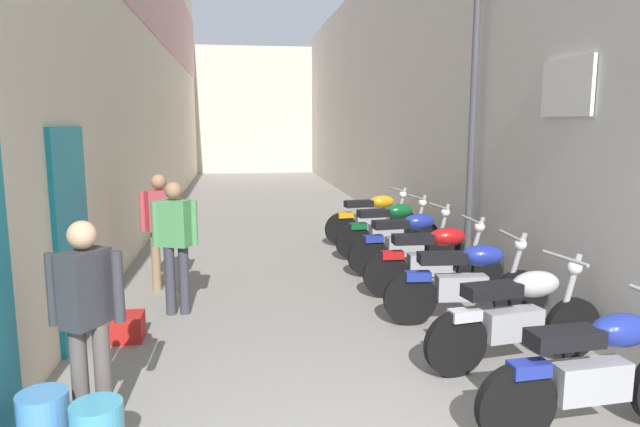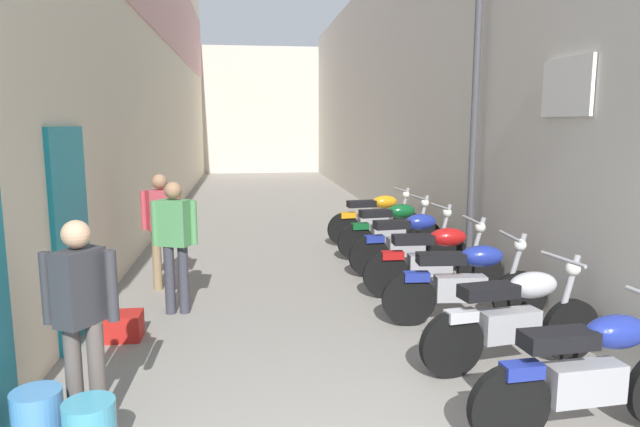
% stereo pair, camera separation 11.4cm
% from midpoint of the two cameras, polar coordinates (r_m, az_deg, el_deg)
% --- Properties ---
extents(ground_plane, '(39.04, 39.04, 0.00)m').
position_cam_midpoint_polar(ground_plane, '(12.31, -4.52, -1.34)').
color(ground_plane, gray).
extents(building_left, '(0.45, 23.04, 7.39)m').
position_cam_midpoint_polar(building_left, '(14.25, -16.87, 14.80)').
color(building_left, beige).
rests_on(building_left, ground).
extents(building_right, '(0.45, 23.04, 5.98)m').
position_cam_midpoint_polar(building_right, '(14.55, 5.97, 12.07)').
color(building_right, beige).
rests_on(building_right, ground).
extents(building_far_end, '(8.15, 2.00, 5.57)m').
position_cam_midpoint_polar(building_far_end, '(26.62, -6.84, 10.27)').
color(building_far_end, beige).
rests_on(building_far_end, ground).
extents(motorcycle_nearest, '(1.85, 0.58, 1.04)m').
position_cam_midpoint_polar(motorcycle_nearest, '(4.59, 25.63, -14.02)').
color(motorcycle_nearest, black).
rests_on(motorcycle_nearest, ground).
extents(motorcycle_second, '(1.84, 0.58, 1.04)m').
position_cam_midpoint_polar(motorcycle_second, '(5.51, 18.82, -9.70)').
color(motorcycle_second, black).
rests_on(motorcycle_second, ground).
extents(motorcycle_third, '(1.85, 0.58, 1.04)m').
position_cam_midpoint_polar(motorcycle_third, '(6.52, 14.12, -6.56)').
color(motorcycle_third, black).
rests_on(motorcycle_third, ground).
extents(motorcycle_fourth, '(1.85, 0.58, 1.04)m').
position_cam_midpoint_polar(motorcycle_fourth, '(7.47, 11.04, -4.46)').
color(motorcycle_fourth, black).
rests_on(motorcycle_fourth, ground).
extents(motorcycle_fifth, '(1.85, 0.58, 1.04)m').
position_cam_midpoint_polar(motorcycle_fifth, '(8.50, 8.53, -2.73)').
color(motorcycle_fifth, black).
rests_on(motorcycle_fifth, ground).
extents(motorcycle_sixth, '(1.84, 0.58, 1.04)m').
position_cam_midpoint_polar(motorcycle_sixth, '(9.49, 6.69, -1.45)').
color(motorcycle_sixth, black).
rests_on(motorcycle_sixth, ground).
extents(motorcycle_seventh, '(1.84, 0.58, 1.04)m').
position_cam_midpoint_polar(motorcycle_seventh, '(10.56, 5.09, -0.34)').
color(motorcycle_seventh, black).
rests_on(motorcycle_seventh, ground).
extents(pedestrian_by_doorway, '(0.52, 0.39, 1.57)m').
position_cam_midpoint_polar(pedestrian_by_doorway, '(4.39, -23.19, -9.12)').
color(pedestrian_by_doorway, '#564C47').
rests_on(pedestrian_by_doorway, ground).
extents(pedestrian_mid_alley, '(0.52, 0.32, 1.57)m').
position_cam_midpoint_polar(pedestrian_mid_alley, '(6.76, -14.89, -2.41)').
color(pedestrian_mid_alley, '#383842').
rests_on(pedestrian_mid_alley, ground).
extents(pedestrian_further_down, '(0.52, 0.32, 1.57)m').
position_cam_midpoint_polar(pedestrian_further_down, '(7.80, -16.24, -0.95)').
color(pedestrian_further_down, '#8C7251').
rests_on(pedestrian_further_down, ground).
extents(water_jug_near_door, '(0.34, 0.34, 0.42)m').
position_cam_midpoint_polar(water_jug_near_door, '(4.56, -26.81, -18.30)').
color(water_jug_near_door, '#4C8CCC').
rests_on(water_jug_near_door, ground).
extents(plastic_crate, '(0.44, 0.32, 0.28)m').
position_cam_midpoint_polar(plastic_crate, '(6.32, -19.95, -10.77)').
color(plastic_crate, red).
rests_on(plastic_crate, ground).
extents(street_lamp, '(0.79, 0.18, 4.73)m').
position_cam_midpoint_polar(street_lamp, '(8.27, 14.35, 12.51)').
color(street_lamp, '#47474C').
rests_on(street_lamp, ground).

